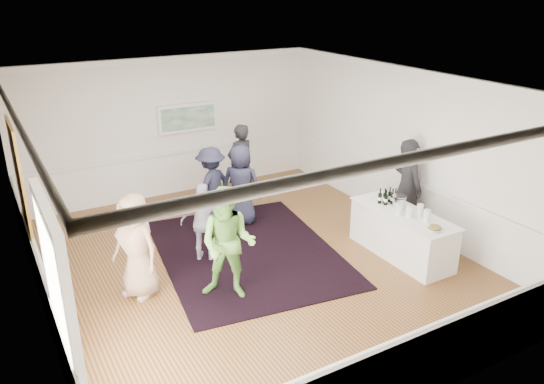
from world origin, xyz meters
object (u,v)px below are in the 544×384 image
guest_dark_a (211,186)px  bartender (407,187)px  guest_green (228,244)px  guest_dark_b (240,165)px  serving_table (402,234)px  nut_bowl (435,228)px  guest_tan (136,246)px  guest_lilac (204,222)px  ice_bucket (399,202)px  guest_navy (241,185)px

guest_dark_a → bartender: bearing=118.1°
guest_green → guest_dark_a: guest_green is taller
bartender → guest_dark_b: bartender is taller
bartender → serving_table: bearing=135.6°
bartender → guest_green: size_ratio=1.05×
guest_dark_a → nut_bowl: size_ratio=6.75×
guest_dark_b → guest_tan: bearing=27.7°
guest_lilac → ice_bucket: (3.21, -1.45, 0.24)m
bartender → ice_bucket: (-0.67, -0.52, -0.00)m
serving_table → guest_tan: size_ratio=1.22×
ice_bucket → bartender: bearing=37.5°
guest_lilac → ice_bucket: size_ratio=5.60×
guest_green → nut_bowl: bearing=19.9°
guest_tan → ice_bucket: guest_tan is taller
guest_tan → guest_lilac: 1.50m
guest_dark_b → nut_bowl: 4.63m
ice_bucket → guest_navy: bearing=127.0°
bartender → guest_dark_a: (-3.13, 2.35, -0.16)m
serving_table → bartender: size_ratio=1.08×
bartender → guest_navy: 3.31m
serving_table → guest_green: size_ratio=1.14×
guest_lilac → guest_dark_b: (1.71, 1.96, 0.20)m
nut_bowl → guest_navy: bearing=116.9°
guest_tan → guest_lilac: (1.38, 0.56, -0.14)m
guest_green → guest_navy: guest_green is taller
guest_dark_b → ice_bucket: 3.73m
guest_navy → nut_bowl: guest_navy is taller
guest_lilac → ice_bucket: 3.54m
serving_table → guest_navy: size_ratio=1.26×
guest_dark_a → guest_navy: size_ratio=0.97×
guest_green → bartender: bearing=44.7°
guest_lilac → guest_dark_b: guest_dark_b is taller
bartender → guest_dark_b: (-2.18, 2.90, -0.04)m
serving_table → guest_lilac: 3.58m
guest_dark_b → bartender: bearing=115.4°
guest_tan → guest_green: (1.23, -0.76, 0.06)m
bartender → guest_tan: (-5.27, 0.38, -0.11)m
guest_lilac → guest_dark_b: bearing=-99.3°
guest_navy → guest_dark_b: bearing=-73.4°
guest_dark_a → serving_table: bearing=103.2°
ice_bucket → nut_bowl: ice_bucket is taller
serving_table → ice_bucket: 0.57m
ice_bucket → guest_tan: bearing=169.0°
guest_green → guest_lilac: guest_green is taller
guest_tan → nut_bowl: (4.47, -1.90, 0.02)m
guest_green → guest_lilac: size_ratio=1.27×
nut_bowl → serving_table: bearing=84.8°
guest_dark_a → guest_navy: guest_navy is taller
serving_table → guest_lilac: guest_lilac is taller
bartender → guest_green: (-4.04, -0.38, -0.05)m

